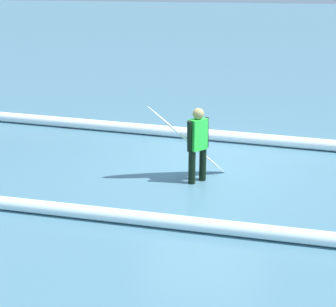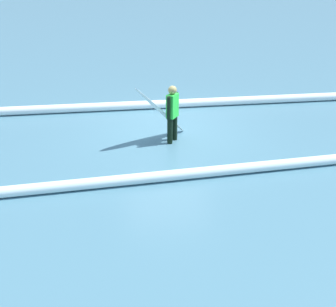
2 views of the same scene
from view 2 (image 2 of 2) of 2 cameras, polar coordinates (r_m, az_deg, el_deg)
name	(u,v)px [view 2 (image 2 of 2)]	position (r m, az deg, el deg)	size (l,w,h in m)	color
ground_plane	(167,130)	(10.90, -0.13, 3.50)	(185.51, 185.51, 0.00)	teal
surfer	(172,111)	(9.85, 0.66, 6.32)	(0.36, 0.49, 1.50)	black
surfboard	(161,112)	(10.01, -1.01, 6.26)	(1.56, 1.20, 1.59)	white
wave_crest_foreground	(192,103)	(12.88, 3.61, 7.54)	(0.27, 0.27, 19.57)	white
wave_crest_midground	(263,166)	(8.83, 13.93, -1.87)	(0.23, 0.23, 25.93)	white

